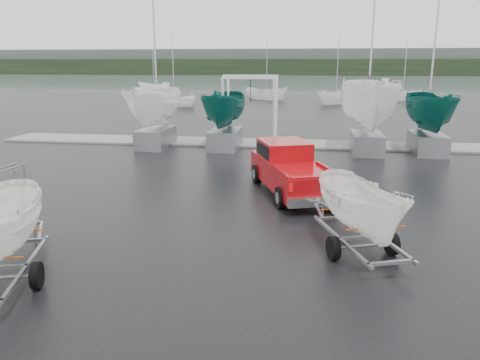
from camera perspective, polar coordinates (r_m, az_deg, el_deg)
ground_plane at (r=16.36m, az=-6.24°, el=-3.15°), size 120.00×120.00×0.00m
lake at (r=115.27m, az=6.63°, el=11.67°), size 300.00×300.00×0.00m
dock at (r=28.79m, az=0.30°, el=4.58°), size 30.00×3.00×0.12m
treeline at (r=185.15m, az=7.47°, el=13.49°), size 300.00×8.00×6.00m
far_hill at (r=193.14m, az=7.54°, el=14.11°), size 300.00×6.00×10.00m
pickup_truck at (r=18.01m, az=5.96°, el=1.65°), size 3.66×5.88×1.85m
trailer_hitched at (r=12.01m, az=14.97°, el=1.99°), size 2.33×3.79×4.43m
boat_hoist at (r=28.40m, az=1.26°, el=9.77°), size 3.30×2.18×4.12m
keelboat_0 at (r=27.58m, az=-10.51°, el=11.94°), size 2.44×3.20×10.62m
keelboat_1 at (r=26.76m, az=-1.85°, el=11.19°), size 2.20×3.20×6.94m
keelboat_2 at (r=26.28m, az=15.75°, el=13.38°), size 2.97×3.20×11.15m
keelboat_3 at (r=27.18m, az=22.44°, el=10.34°), size 2.23×3.20×10.40m
moored_boat_0 at (r=54.20m, az=-8.00°, el=8.92°), size 3.22×3.20×11.06m
moored_boat_1 at (r=63.59m, az=3.23°, el=9.79°), size 3.72×3.71×11.49m
moored_boat_2 at (r=57.89m, az=11.59°, el=9.09°), size 3.54×3.56×11.37m
moored_boat_3 at (r=65.30m, az=19.19°, el=9.15°), size 3.27×3.29×11.15m
moored_boat_4 at (r=87.90m, az=-10.41°, el=10.80°), size 2.62×2.58×10.87m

